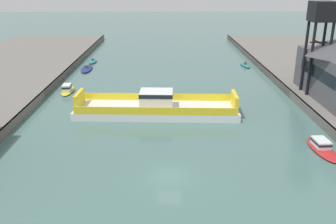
# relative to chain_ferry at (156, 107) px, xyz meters

# --- Properties ---
(ground_plane) EXTENTS (400.00, 400.00, 0.00)m
(ground_plane) POSITION_rel_chain_ferry_xyz_m (1.66, -18.21, -1.08)
(ground_plane) COLOR #476B66
(chain_ferry) EXTENTS (24.12, 7.59, 3.59)m
(chain_ferry) POSITION_rel_chain_ferry_xyz_m (0.00, 0.00, 0.00)
(chain_ferry) COLOR silver
(chain_ferry) RESTS_ON ground
(moored_boat_near_left) EXTENTS (2.65, 6.90, 1.24)m
(moored_boat_near_left) POSITION_rel_chain_ferry_xyz_m (19.63, -12.29, -0.62)
(moored_boat_near_left) COLOR red
(moored_boat_near_left) RESTS_ON ground
(moored_boat_near_right) EXTENTS (2.30, 6.34, 1.49)m
(moored_boat_near_right) POSITION_rel_chain_ferry_xyz_m (-16.06, 11.36, -0.51)
(moored_boat_near_right) COLOR yellow
(moored_boat_near_right) RESTS_ON ground
(moored_boat_mid_left) EXTENTS (2.82, 7.82, 0.98)m
(moored_boat_mid_left) POSITION_rel_chain_ferry_xyz_m (-16.07, 28.42, -0.83)
(moored_boat_mid_left) COLOR navy
(moored_boat_mid_left) RESTS_ON ground
(moored_boat_mid_right) EXTENTS (2.19, 5.41, 0.94)m
(moored_boat_mid_right) POSITION_rel_chain_ferry_xyz_m (19.83, 31.48, -0.85)
(moored_boat_mid_right) COLOR #237075
(moored_boat_mid_right) RESTS_ON ground
(moored_boat_far_left) EXTENTS (1.86, 5.03, 0.98)m
(moored_boat_far_left) POSITION_rel_chain_ferry_xyz_m (-16.13, 35.96, -0.83)
(moored_boat_far_left) COLOR #237075
(moored_boat_far_left) RESTS_ON ground
(crane_tower) EXTENTS (3.56, 3.56, 14.38)m
(crane_tower) POSITION_rel_chain_ferry_xyz_m (25.43, 6.36, 11.79)
(crane_tower) COLOR black
(crane_tower) RESTS_ON quay_right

